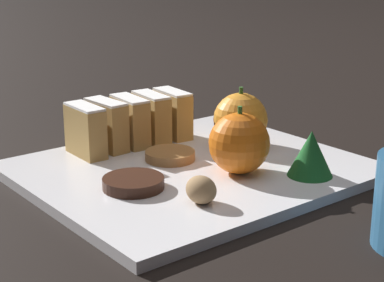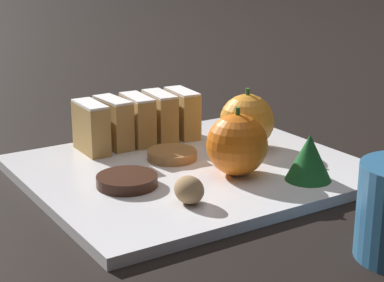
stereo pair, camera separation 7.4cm
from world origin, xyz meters
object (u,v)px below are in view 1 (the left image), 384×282
object	(u,v)px
orange_far	(240,120)
chocolate_cookie	(133,183)
orange_near	(239,143)
walnut	(201,190)

from	to	relation	value
orange_far	chocolate_cookie	bearing A→B (deg)	-77.88
orange_far	chocolate_cookie	distance (m)	0.20
orange_near	orange_far	distance (m)	0.10
orange_far	walnut	bearing A→B (deg)	-53.85
orange_far	walnut	size ratio (longest dim) A/B	2.23
orange_far	walnut	distance (m)	0.20
orange_near	chocolate_cookie	world-z (taller)	orange_near
orange_near	orange_far	size ratio (longest dim) A/B	1.00
orange_far	walnut	xyz separation A→B (m)	(0.12, -0.16, -0.02)
walnut	orange_far	bearing A→B (deg)	126.15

